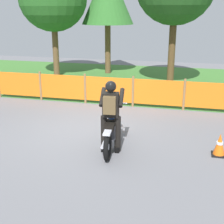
% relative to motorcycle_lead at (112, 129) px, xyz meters
% --- Properties ---
extents(ground, '(24.00, 24.00, 0.02)m').
position_rel_motorcycle_lead_xyz_m(ground, '(-0.94, 0.95, -0.48)').
color(ground, slate).
extents(grass_verge, '(24.00, 7.76, 0.01)m').
position_rel_motorcycle_lead_xyz_m(grass_verge, '(-0.94, 7.26, -0.46)').
color(grass_verge, '#427A33').
rests_on(grass_verge, ground).
extents(barrier_fence, '(8.51, 0.08, 1.05)m').
position_rel_motorcycle_lead_xyz_m(barrier_fence, '(-0.94, 3.38, 0.07)').
color(barrier_fence, olive).
rests_on(barrier_fence, ground).
extents(motorcycle_lead, '(0.60, 2.03, 0.96)m').
position_rel_motorcycle_lead_xyz_m(motorcycle_lead, '(0.00, 0.00, 0.00)').
color(motorcycle_lead, black).
rests_on(motorcycle_lead, ground).
extents(rider_lead, '(0.58, 0.71, 1.69)m').
position_rel_motorcycle_lead_xyz_m(rider_lead, '(0.02, -0.22, 0.49)').
color(rider_lead, black).
rests_on(rider_lead, ground).
extents(traffic_cone, '(0.32, 0.32, 0.53)m').
position_rel_motorcycle_lead_xyz_m(traffic_cone, '(2.49, 0.13, -0.21)').
color(traffic_cone, black).
rests_on(traffic_cone, ground).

